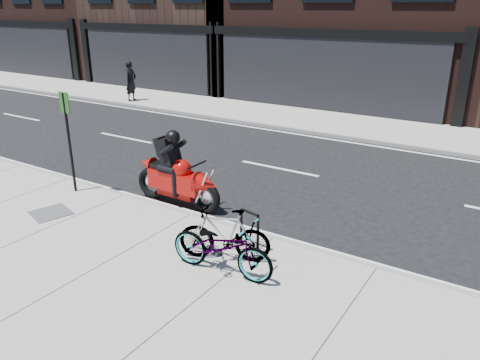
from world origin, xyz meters
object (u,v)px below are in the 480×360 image
Objects in this scene: bike_rack at (249,227)px; utility_grate at (51,213)px; motorcycle at (180,176)px; sign_post at (68,134)px; pedestrian at (131,81)px; bicycle_rear at (224,235)px; bicycle_front at (222,247)px.

bike_rack is 1.01× the size of utility_grate.
bike_rack is 0.32× the size of motorcycle.
bike_rack reaches higher than utility_grate.
bike_rack is 0.32× the size of sign_post.
pedestrian reaches higher than motorcycle.
bike_rack is at bearing -135.05° from pedestrian.
bicycle_front is at bearing 5.69° from bicycle_rear.
bicycle_rear is 0.88× the size of pedestrian.
bicycle_front is 1.15× the size of bicycle_rear.
sign_post is at bearing 117.92° from utility_grate.
pedestrian reaches higher than bicycle_front.
bicycle_rear is at bearing -137.03° from pedestrian.
bike_rack is at bearing -3.28° from bicycle_front.
bike_rack is 5.10m from sign_post.
bike_rack is 0.48× the size of bicycle_rear.
bicycle_front is (0.03, -0.91, 0.04)m from bike_rack.
utility_grate is (7.69, -10.13, -0.90)m from pedestrian.
pedestrian is at bearing 127.18° from utility_grate.
bicycle_front reaches higher than bicycle_rear.
motorcycle reaches higher than bike_rack.
bicycle_rear reaches higher than utility_grate.
bicycle_front is 3.26m from motorcycle.
motorcycle is (-2.33, 1.65, 0.10)m from bicycle_rear.
bicycle_rear is 0.68× the size of motorcycle.
pedestrian is at bearing 139.79° from motorcycle.
bicycle_front is at bearing -137.62° from pedestrian.
pedestrian is 12.75m from utility_grate.
sign_post is (-5.01, 0.20, 0.96)m from bike_rack.
sign_post reaches higher than pedestrian.
bicycle_front reaches higher than utility_grate.
bicycle_rear reaches higher than bike_rack.
pedestrian is (-12.12, 10.10, 0.42)m from bicycle_front.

